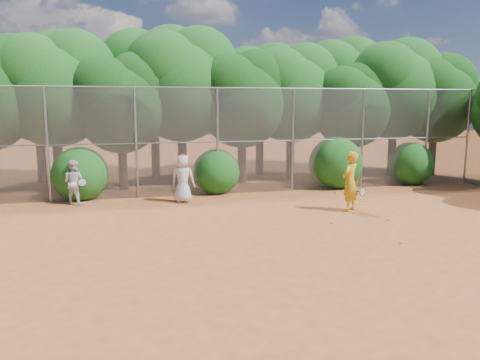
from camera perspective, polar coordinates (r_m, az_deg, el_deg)
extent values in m
plane|color=#A55325|center=(12.57, 7.24, -6.57)|extent=(80.00, 80.00, 0.00)
cylinder|color=gray|center=(17.51, -22.44, 3.94)|extent=(0.09, 0.09, 4.00)
cylinder|color=gray|center=(17.32, -12.56, 4.37)|extent=(0.09, 0.09, 4.00)
cylinder|color=gray|center=(17.65, -2.75, 4.67)|extent=(0.09, 0.09, 4.00)
cylinder|color=gray|center=(18.47, 6.45, 4.83)|extent=(0.09, 0.09, 4.00)
cylinder|color=gray|center=(19.71, 14.69, 4.87)|extent=(0.09, 0.09, 4.00)
cylinder|color=gray|center=(21.31, 21.82, 4.82)|extent=(0.09, 0.09, 4.00)
cylinder|color=gray|center=(17.82, 0.42, 11.16)|extent=(20.00, 0.05, 0.05)
cylinder|color=gray|center=(17.87, 0.41, 4.74)|extent=(20.00, 0.04, 0.04)
cube|color=slate|center=(17.87, 0.41, 4.74)|extent=(20.00, 0.02, 4.00)
cylinder|color=gray|center=(22.53, 25.97, 4.75)|extent=(0.09, 0.09, 4.00)
sphere|color=black|center=(20.14, -26.88, 11.32)|extent=(3.05, 3.05, 3.05)
cylinder|color=black|center=(20.04, -21.28, 2.48)|extent=(0.38, 0.38, 2.52)
sphere|color=#134D14|center=(19.93, -21.71, 9.54)|extent=(4.03, 4.03, 4.03)
sphere|color=#134D14|center=(20.28, -19.42, 12.51)|extent=(3.23, 3.23, 3.23)
sphere|color=#134D14|center=(19.76, -24.03, 11.75)|extent=(3.02, 3.02, 3.02)
cylinder|color=black|center=(19.20, -14.10, 2.03)|extent=(0.36, 0.36, 2.17)
sphere|color=black|center=(19.06, -14.35, 8.39)|extent=(3.47, 3.47, 3.47)
sphere|color=black|center=(19.43, -12.37, 11.03)|extent=(2.78, 2.78, 2.78)
sphere|color=black|center=(18.82, -16.32, 10.41)|extent=(2.60, 2.60, 2.60)
cylinder|color=black|center=(20.31, -7.05, 3.32)|extent=(0.39, 0.39, 2.66)
sphere|color=#134D14|center=(20.21, -7.20, 10.69)|extent=(4.26, 4.26, 4.26)
sphere|color=#134D14|center=(20.80, -5.01, 13.62)|extent=(3.40, 3.40, 3.40)
sphere|color=#134D14|center=(19.86, -9.33, 13.13)|extent=(3.19, 3.19, 3.19)
cylinder|color=black|center=(20.20, 0.23, 2.81)|extent=(0.37, 0.37, 2.27)
sphere|color=black|center=(20.07, 0.24, 9.15)|extent=(3.64, 3.64, 3.64)
sphere|color=black|center=(20.63, 1.99, 11.68)|extent=(2.91, 2.91, 2.91)
sphere|color=black|center=(19.67, -1.40, 11.26)|extent=(2.73, 2.73, 2.73)
cylinder|color=black|center=(21.68, 6.14, 3.44)|extent=(0.38, 0.38, 2.45)
sphere|color=#134D14|center=(21.57, 6.25, 9.79)|extent=(3.92, 3.92, 3.92)
sphere|color=#134D14|center=(22.25, 7.88, 12.27)|extent=(3.14, 3.14, 3.14)
sphere|color=#134D14|center=(21.09, 4.78, 11.96)|extent=(2.94, 2.94, 2.94)
cylinder|color=black|center=(21.79, 13.24, 2.81)|extent=(0.36, 0.36, 2.10)
sphere|color=black|center=(21.66, 13.44, 8.22)|extent=(3.36, 3.36, 3.36)
sphere|color=black|center=(22.28, 14.68, 10.36)|extent=(2.69, 2.69, 2.69)
sphere|color=black|center=(21.17, 12.39, 10.06)|extent=(2.52, 2.52, 2.52)
cylinder|color=black|center=(23.52, 18.03, 3.66)|extent=(0.39, 0.39, 2.59)
sphere|color=#134D14|center=(23.42, 18.35, 9.85)|extent=(4.14, 4.14, 4.14)
sphere|color=#134D14|center=(24.26, 19.64, 12.20)|extent=(3.32, 3.32, 3.32)
sphere|color=#134D14|center=(22.81, 17.30, 12.01)|extent=(3.11, 3.11, 3.11)
cylinder|color=black|center=(24.40, 22.39, 3.28)|extent=(0.37, 0.37, 2.31)
sphere|color=black|center=(24.30, 22.72, 8.59)|extent=(3.70, 3.70, 3.70)
sphere|color=black|center=(25.05, 23.73, 10.64)|extent=(2.96, 2.96, 2.96)
sphere|color=black|center=(23.70, 21.96, 10.42)|extent=(2.77, 2.77, 2.77)
cylinder|color=black|center=(22.45, -23.10, 3.17)|extent=(0.39, 0.39, 2.62)
sphere|color=#134D14|center=(22.35, -23.53, 9.73)|extent=(4.20, 4.20, 4.20)
sphere|color=#134D14|center=(22.70, -21.39, 12.50)|extent=(3.36, 3.36, 3.36)
sphere|color=#134D14|center=(22.21, -25.71, 11.77)|extent=(3.15, 3.15, 3.15)
cylinder|color=black|center=(22.40, -10.29, 3.98)|extent=(0.40, 0.40, 2.80)
sphere|color=#134D14|center=(22.31, -10.49, 11.01)|extent=(4.48, 4.48, 4.48)
sphere|color=#134D14|center=(22.90, -8.35, 13.83)|extent=(3.58, 3.58, 3.58)
sphere|color=#134D14|center=(21.99, -12.60, 13.31)|extent=(3.36, 3.36, 3.36)
cylinder|color=black|center=(22.88, 2.41, 3.88)|extent=(0.38, 0.38, 2.52)
sphere|color=#134D14|center=(22.78, 2.45, 10.07)|extent=(4.03, 4.03, 4.03)
sphere|color=#134D14|center=(23.44, 4.12, 12.50)|extent=(3.23, 3.23, 3.23)
sphere|color=#134D14|center=(22.33, 0.91, 12.17)|extent=(3.02, 3.02, 3.02)
cylinder|color=black|center=(25.06, 11.97, 4.40)|extent=(0.40, 0.40, 2.73)
sphere|color=#134D14|center=(24.98, 12.18, 10.52)|extent=(4.37, 4.37, 4.37)
sphere|color=#134D14|center=(25.81, 13.62, 12.85)|extent=(3.49, 3.49, 3.49)
sphere|color=#134D14|center=(24.39, 10.95, 12.65)|extent=(3.28, 3.28, 3.28)
sphere|color=#134D14|center=(17.80, -18.92, 0.98)|extent=(2.00, 2.00, 2.00)
sphere|color=#134D14|center=(18.06, -2.91, 1.27)|extent=(1.80, 1.80, 1.80)
sphere|color=#134D14|center=(19.61, 11.59, 2.31)|extent=(2.20, 2.20, 2.20)
sphere|color=#134D14|center=(21.36, 20.09, 2.09)|extent=(1.90, 1.90, 1.90)
imported|color=gold|center=(15.32, 13.26, -0.17)|extent=(0.84, 0.80, 1.93)
torus|color=black|center=(15.36, 14.72, -1.40)|extent=(0.29, 0.16, 0.30)
cylinder|color=black|center=(15.50, 14.07, -1.33)|extent=(0.14, 0.27, 0.05)
imported|color=silver|center=(16.40, -6.97, 0.17)|extent=(0.96, 0.81, 1.68)
ellipsoid|color=red|center=(16.30, -7.03, 2.94)|extent=(0.22, 0.22, 0.13)
sphere|color=#BCE128|center=(16.25, -5.84, 0.15)|extent=(0.07, 0.07, 0.07)
imported|color=silver|center=(16.96, -19.60, -0.25)|extent=(0.93, 0.87, 1.53)
torus|color=black|center=(16.63, -18.68, -0.26)|extent=(0.32, 0.19, 0.28)
cylinder|color=black|center=(16.84, -18.68, -0.50)|extent=(0.06, 0.27, 0.16)
sphere|color=#BCE128|center=(14.55, 17.60, -4.61)|extent=(0.07, 0.07, 0.07)
sphere|color=#BCE128|center=(17.04, 15.03, -2.49)|extent=(0.07, 0.07, 0.07)
sphere|color=#BCE128|center=(12.29, 18.99, -7.22)|extent=(0.07, 0.07, 0.07)
sphere|color=#BCE128|center=(13.82, 11.07, -5.07)|extent=(0.07, 0.07, 0.07)
sphere|color=#BCE128|center=(18.28, 11.56, -1.57)|extent=(0.07, 0.07, 0.07)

